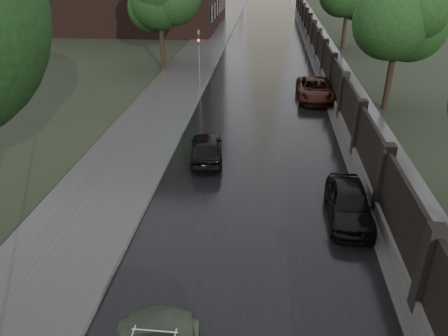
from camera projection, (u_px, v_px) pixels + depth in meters
fence_right at (321, 56)px, 35.34m from camera, size 0.45×75.72×2.70m
tree_left_far at (159, 1)px, 32.77m from camera, size 4.25×4.25×7.39m
tree_right_b at (399, 24)px, 24.41m from camera, size 4.08×4.08×7.01m
traffic_light at (199, 55)px, 29.26m from camera, size 0.16×0.32×4.00m
hatchback_left at (206, 148)px, 19.90m from camera, size 1.86×3.72×1.22m
car_right_near at (349, 203)px, 15.49m from camera, size 1.58×3.78×1.28m
car_right_far at (315, 89)px, 28.04m from camera, size 2.21×4.73×1.31m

